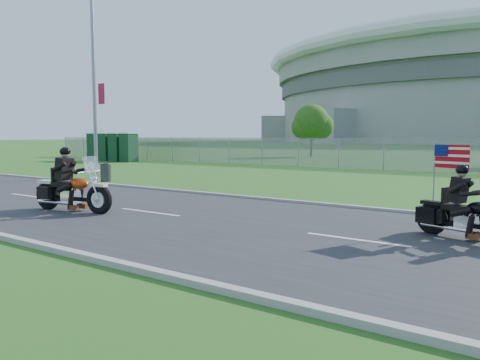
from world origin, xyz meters
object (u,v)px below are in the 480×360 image
Objects in this scene: porta_toilet_b at (117,148)px; porta_toilet_d at (96,147)px; streetlight at (97,65)px; porta_toilet_a at (129,148)px; trash_can at (106,173)px; motorcycle_follow at (469,216)px; porta_toilet_c at (106,147)px; motorcycle_lead at (71,192)px.

porta_toilet_b and porta_toilet_d have the same top height.
porta_toilet_b is 2.80m from porta_toilet_d.
streetlight reaches higher than porta_toilet_a.
streetlight is 5.58m from trash_can.
streetlight reaches higher than porta_toilet_d.
porta_toilet_d reaches higher than motorcycle_follow.
motorcycle_follow is (30.66, -15.68, -0.61)m from porta_toilet_c.
porta_toilet_a and porta_toilet_d have the same top height.
porta_toilet_d is 35.69m from motorcycle_follow.
trash_can is at bearing -42.01° from porta_toilet_b.
porta_toilet_a is 31.97m from motorcycle_follow.
porta_toilet_b is 0.83× the size of motorcycle_lead.
porta_toilet_d is at bearing 171.44° from motorcycle_follow.
motorcycle_lead is at bearing -40.97° from porta_toilet_c.
streetlight is at bearing 127.79° from motorcycle_lead.
porta_toilet_d is 0.83× the size of motorcycle_lead.
porta_toilet_b reaches higher than motorcycle_follow.
porta_toilet_a is 1.00× the size of porta_toilet_d.
streetlight is 4.37× the size of motorcycle_follow.
streetlight reaches higher than trash_can.
motorcycle_lead is at bearing -42.38° from streetlight.
streetlight reaches higher than porta_toilet_b.
porta_toilet_d is (-2.80, 0.00, 0.00)m from porta_toilet_b.
streetlight reaches higher than porta_toilet_c.
streetlight is at bearing -37.17° from porta_toilet_d.
porta_toilet_c is 0.83× the size of motorcycle_lead.
porta_toilet_c is 1.00× the size of porta_toilet_d.
porta_toilet_c is (-1.40, 0.00, 0.00)m from porta_toilet_b.
streetlight is 15.39m from porta_toilet_a.
porta_toilet_a is at bearing 134.76° from trash_can.
streetlight is 16.33m from porta_toilet_b.
porta_toilet_c is 2.75× the size of trash_can.
porta_toilet_b is at bearing 0.00° from porta_toilet_d.
motorcycle_lead is (19.46, -18.11, -0.57)m from porta_toilet_b.
porta_toilet_a reaches higher than motorcycle_follow.
porta_toilet_b is (-1.40, 0.00, 0.00)m from porta_toilet_a.
motorcycle_lead is at bearing -42.95° from porta_toilet_b.
motorcycle_follow is at bearing -15.34° from streetlight.
porta_toilet_b is 1.00× the size of porta_toilet_c.
porta_toilet_d is (-1.40, 0.00, 0.00)m from porta_toilet_c.
porta_toilet_a is 4.20m from porta_toilet_d.
porta_toilet_b is 26.59m from motorcycle_lead.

